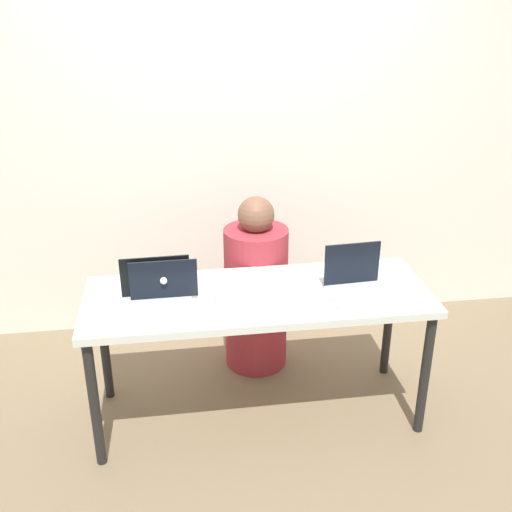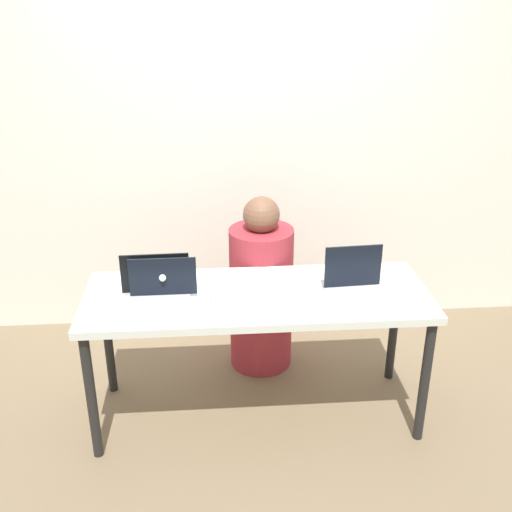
{
  "view_description": "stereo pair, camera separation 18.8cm",
  "coord_description": "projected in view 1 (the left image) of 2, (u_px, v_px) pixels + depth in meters",
  "views": [
    {
      "loc": [
        -0.4,
        -2.66,
        2.15
      ],
      "look_at": [
        0.0,
        0.06,
        0.92
      ],
      "focal_mm": 42.0,
      "sensor_mm": 36.0,
      "label": 1
    },
    {
      "loc": [
        -0.21,
        -2.69,
        2.15
      ],
      "look_at": [
        0.0,
        0.06,
        0.92
      ],
      "focal_mm": 42.0,
      "sensor_mm": 36.0,
      "label": 2
    }
  ],
  "objects": [
    {
      "name": "laptop_back_left",
      "position": [
        164.0,
        286.0,
        3.01
      ],
      "size": [
        0.33,
        0.25,
        0.22
      ],
      "rotation": [
        0.0,
        0.0,
        3.15
      ],
      "color": "silver",
      "rests_on": "desk"
    },
    {
      "name": "person_at_center",
      "position": [
        256.0,
        293.0,
        3.61
      ],
      "size": [
        0.47,
        0.47,
        1.09
      ],
      "rotation": [
        0.0,
        0.0,
        3.42
      ],
      "color": "#9C2B35",
      "rests_on": "ground"
    },
    {
      "name": "back_wall",
      "position": [
        232.0,
        148.0,
        3.85
      ],
      "size": [
        4.55,
        0.1,
        2.45
      ],
      "primitive_type": "cube",
      "color": "silver",
      "rests_on": "ground"
    },
    {
      "name": "desk",
      "position": [
        258.0,
        306.0,
        3.06
      ],
      "size": [
        1.75,
        0.64,
        0.74
      ],
      "color": "silver",
      "rests_on": "ground"
    },
    {
      "name": "ground_plane",
      "position": [
        258.0,
        412.0,
        3.34
      ],
      "size": [
        12.0,
        12.0,
        0.0
      ],
      "primitive_type": "plane",
      "color": "#736249"
    },
    {
      "name": "laptop_front_right",
      "position": [
        357.0,
        284.0,
        3.02
      ],
      "size": [
        0.31,
        0.29,
        0.24
      ],
      "rotation": [
        0.0,
        0.0,
        0.07
      ],
      "color": "silver",
      "rests_on": "desk"
    },
    {
      "name": "water_glass_left",
      "position": [
        221.0,
        305.0,
        2.81
      ],
      "size": [
        0.07,
        0.07,
        0.12
      ],
      "color": "silver",
      "rests_on": "desk"
    },
    {
      "name": "laptop_front_left",
      "position": [
        156.0,
        296.0,
        2.91
      ],
      "size": [
        0.34,
        0.26,
        0.22
      ],
      "rotation": [
        0.0,
        0.0,
        0.02
      ],
      "color": "#B2B6BC",
      "rests_on": "desk"
    },
    {
      "name": "water_glass_center",
      "position": [
        267.0,
        303.0,
        2.85
      ],
      "size": [
        0.08,
        0.08,
        0.09
      ],
      "color": "silver",
      "rests_on": "desk"
    }
  ]
}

